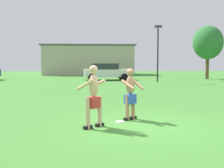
# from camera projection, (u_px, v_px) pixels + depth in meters

# --- Properties ---
(ground_plane) EXTENTS (80.00, 80.00, 0.00)m
(ground_plane) POSITION_uv_depth(u_px,v_px,m) (139.00, 126.00, 8.09)
(ground_plane) COLOR #428433
(player_near) EXTENTS (0.74, 0.75, 1.63)m
(player_near) POSITION_uv_depth(u_px,v_px,m) (130.00, 93.00, 8.82)
(player_near) COLOR black
(player_near) RESTS_ON ground_plane
(player_in_red) EXTENTS (0.84, 0.71, 1.75)m
(player_in_red) POSITION_uv_depth(u_px,v_px,m) (93.00, 95.00, 7.78)
(player_in_red) COLOR black
(player_in_red) RESTS_ON ground_plane
(frisbee) EXTENTS (0.28, 0.28, 0.03)m
(frisbee) POSITION_uv_depth(u_px,v_px,m) (120.00, 122.00, 8.53)
(frisbee) COLOR white
(frisbee) RESTS_ON ground_plane
(car_white_near_post) EXTENTS (4.43, 2.31, 1.58)m
(car_white_near_post) POSITION_uv_depth(u_px,v_px,m) (106.00, 71.00, 26.47)
(car_white_near_post) COLOR white
(car_white_near_post) RESTS_ON ground_plane
(lamp_post) EXTENTS (0.60, 0.24, 4.82)m
(lamp_post) POSITION_uv_depth(u_px,v_px,m) (158.00, 47.00, 23.85)
(lamp_post) COLOR black
(lamp_post) RESTS_ON ground_plane
(outbuilding_behind_lot) EXTENTS (11.86, 5.28, 3.85)m
(outbuilding_behind_lot) POSITION_uv_depth(u_px,v_px,m) (89.00, 60.00, 36.78)
(outbuilding_behind_lot) COLOR #B2A893
(outbuilding_behind_lot) RESTS_ON ground_plane
(tree_left_field) EXTENTS (2.95, 2.95, 5.27)m
(tree_left_field) POSITION_uv_depth(u_px,v_px,m) (208.00, 43.00, 27.71)
(tree_left_field) COLOR brown
(tree_left_field) RESTS_ON ground_plane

